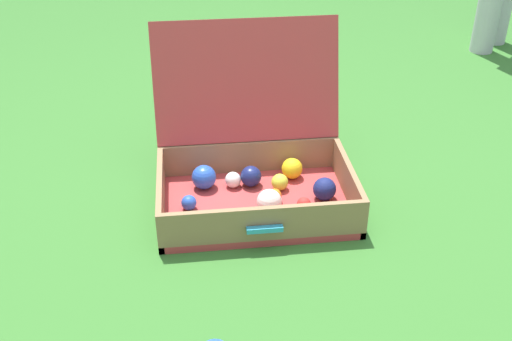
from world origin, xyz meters
TOP-DOWN VIEW (x-y plane):
  - ground_plane at (0.00, 0.00)m, footprint 16.00×16.00m
  - open_suitcase at (-0.06, 0.12)m, footprint 0.64×0.58m

SIDE VIEW (x-z plane):
  - ground_plane at x=0.00m, z-range 0.00..0.00m
  - open_suitcase at x=-0.06m, z-range -0.15..0.40m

